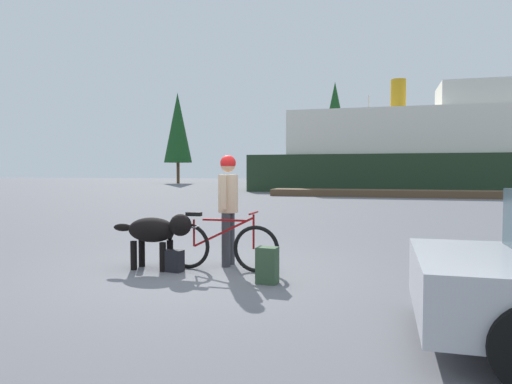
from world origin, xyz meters
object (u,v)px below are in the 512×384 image
object	(u,v)px
dog	(157,231)
sailboat_moored	(368,184)
handbag_pannier	(173,261)
person_cyclist	(228,199)
ferry_boat	(447,152)
bicycle	(220,245)
backpack	(267,265)

from	to	relation	value
dog	sailboat_moored	distance (m)	31.07
sailboat_moored	handbag_pannier	bearing A→B (deg)	-93.39
person_cyclist	ferry_boat	bearing A→B (deg)	76.83
person_cyclist	sailboat_moored	bearing A→B (deg)	87.79
handbag_pannier	ferry_boat	distance (m)	30.84
bicycle	person_cyclist	size ratio (longest dim) A/B	1.02
handbag_pannier	sailboat_moored	bearing A→B (deg)	86.61
person_cyclist	handbag_pannier	size ratio (longest dim) A/B	5.41
person_cyclist	sailboat_moored	xyz separation A→B (m)	(1.18, 30.42, -0.57)
dog	sailboat_moored	size ratio (longest dim) A/B	0.18
dog	sailboat_moored	xyz separation A→B (m)	(2.14, 31.00, -0.09)
sailboat_moored	dog	bearing A→B (deg)	-93.96
backpack	sailboat_moored	distance (m)	31.42
person_cyclist	ferry_boat	world-z (taller)	ferry_boat
handbag_pannier	sailboat_moored	size ratio (longest dim) A/B	0.04
person_cyclist	backpack	size ratio (longest dim) A/B	3.58
bicycle	handbag_pannier	xyz separation A→B (m)	(-0.68, -0.26, -0.22)
bicycle	dog	size ratio (longest dim) A/B	1.38
dog	handbag_pannier	size ratio (longest dim) A/B	4.01
bicycle	ferry_boat	size ratio (longest dim) A/B	0.07
person_cyclist	sailboat_moored	size ratio (longest dim) A/B	0.24
backpack	sailboat_moored	world-z (taller)	sailboat_moored
bicycle	dog	xyz separation A→B (m)	(-0.98, -0.18, 0.21)
dog	handbag_pannier	bearing A→B (deg)	-14.29
backpack	handbag_pannier	xyz separation A→B (m)	(-1.56, 0.34, -0.08)
dog	person_cyclist	bearing A→B (deg)	30.86
backpack	ferry_boat	size ratio (longest dim) A/B	0.02
dog	handbag_pannier	xyz separation A→B (m)	(0.30, -0.08, -0.43)
person_cyclist	dog	world-z (taller)	person_cyclist
bicycle	handbag_pannier	bearing A→B (deg)	-159.03
handbag_pannier	sailboat_moored	world-z (taller)	sailboat_moored
person_cyclist	dog	xyz separation A→B (m)	(-0.97, -0.58, -0.48)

